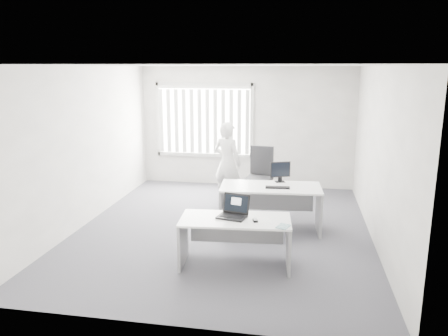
% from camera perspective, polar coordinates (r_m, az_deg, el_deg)
% --- Properties ---
extents(ground, '(6.00, 6.00, 0.00)m').
position_cam_1_polar(ground, '(7.74, -0.06, -7.96)').
color(ground, '#585860').
rests_on(ground, ground).
extents(wall_back, '(5.00, 0.02, 2.80)m').
position_cam_1_polar(wall_back, '(10.28, 2.91, 5.35)').
color(wall_back, silver).
rests_on(wall_back, ground).
extents(wall_front, '(5.00, 0.02, 2.80)m').
position_cam_1_polar(wall_front, '(4.52, -6.81, -4.74)').
color(wall_front, silver).
rests_on(wall_front, ground).
extents(wall_left, '(0.02, 6.00, 2.80)m').
position_cam_1_polar(wall_left, '(8.17, -17.62, 2.75)').
color(wall_left, silver).
rests_on(wall_left, ground).
extents(wall_right, '(0.02, 6.00, 2.80)m').
position_cam_1_polar(wall_right, '(7.34, 19.52, 1.51)').
color(wall_right, silver).
rests_on(wall_right, ground).
extents(ceiling, '(5.00, 6.00, 0.02)m').
position_cam_1_polar(ceiling, '(7.22, -0.06, 13.26)').
color(ceiling, white).
rests_on(ceiling, wall_back).
extents(window, '(2.32, 0.06, 1.76)m').
position_cam_1_polar(window, '(10.40, -2.62, 6.27)').
color(window, '#B4B4AF').
rests_on(window, wall_back).
extents(blinds, '(2.20, 0.10, 1.50)m').
position_cam_1_polar(blinds, '(10.34, -2.69, 6.07)').
color(blinds, silver).
rests_on(blinds, wall_back).
extents(desk_near, '(1.60, 0.85, 0.70)m').
position_cam_1_polar(desk_near, '(6.22, 1.48, -8.33)').
color(desk_near, white).
rests_on(desk_near, ground).
extents(desk_far, '(1.76, 0.92, 0.78)m').
position_cam_1_polar(desk_far, '(7.59, 6.08, -3.96)').
color(desk_far, white).
rests_on(desk_far, ground).
extents(office_chair, '(0.76, 0.76, 1.17)m').
position_cam_1_polar(office_chair, '(9.16, 4.64, -2.25)').
color(office_chair, black).
rests_on(office_chair, ground).
extents(person, '(0.73, 0.62, 1.70)m').
position_cam_1_polar(person, '(8.99, 0.44, 0.67)').
color(person, silver).
rests_on(person, ground).
extents(laptop, '(0.46, 0.43, 0.31)m').
position_cam_1_polar(laptop, '(6.13, 1.03, -5.17)').
color(laptop, black).
rests_on(laptop, desk_near).
extents(paper_sheet, '(0.39, 0.35, 0.00)m').
position_cam_1_polar(paper_sheet, '(6.10, 4.49, -6.83)').
color(paper_sheet, white).
rests_on(paper_sheet, desk_near).
extents(mouse, '(0.09, 0.12, 0.04)m').
position_cam_1_polar(mouse, '(6.04, 4.11, -6.80)').
color(mouse, '#AFAFB2').
rests_on(mouse, paper_sheet).
extents(booklet, '(0.20, 0.24, 0.01)m').
position_cam_1_polar(booklet, '(5.90, 7.73, -7.57)').
color(booklet, white).
rests_on(booklet, desk_near).
extents(keyboard, '(0.42, 0.16, 0.02)m').
position_cam_1_polar(keyboard, '(7.43, 7.01, -2.54)').
color(keyboard, black).
rests_on(keyboard, desk_far).
extents(monitor, '(0.38, 0.24, 0.37)m').
position_cam_1_polar(monitor, '(7.78, 7.35, -0.51)').
color(monitor, black).
rests_on(monitor, desk_far).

